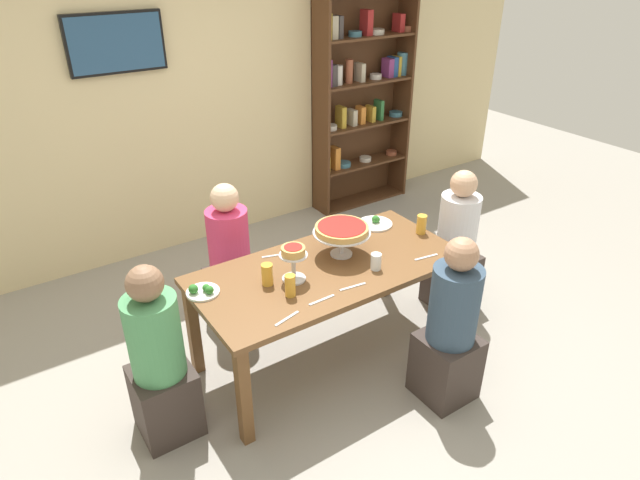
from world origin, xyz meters
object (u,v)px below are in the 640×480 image
(cutlery_fork_near, at_px, (287,319))
(diner_near_right, at_px, (450,333))
(television, at_px, (116,43))
(salad_plate_near_diner, at_px, (202,291))
(salad_plate_far_diner, at_px, (375,222))
(beer_glass_amber_spare, at_px, (422,224))
(cutlery_spare_fork, at_px, (275,255))
(dining_table, at_px, (328,278))
(cutlery_fork_far, at_px, (322,300))
(bookshelf, at_px, (361,97))
(beer_glass_amber_tall, at_px, (267,274))
(cutlery_knife_far, at_px, (353,287))
(deep_dish_pizza_stand, at_px, (342,231))
(water_glass_clear_near, at_px, (376,262))
(diner_far_left, at_px, (231,267))
(diner_head_east, at_px, (455,250))
(cutlery_knife_near, at_px, (426,257))
(beer_glass_amber_short, at_px, (290,285))
(diner_head_west, at_px, (160,366))
(personal_pizza_stand, at_px, (293,257))

(cutlery_fork_near, bearing_deg, diner_near_right, -36.57)
(television, relative_size, salad_plate_near_diner, 3.76)
(salad_plate_far_diner, distance_m, cutlery_fork_near, 1.31)
(beer_glass_amber_spare, relative_size, cutlery_spare_fork, 0.77)
(dining_table, relative_size, cutlery_fork_far, 9.90)
(bookshelf, height_order, salad_plate_far_diner, bookshelf)
(dining_table, height_order, salad_plate_near_diner, salad_plate_near_diner)
(beer_glass_amber_tall, xyz_separation_m, cutlery_fork_near, (-0.08, -0.37, -0.07))
(diner_near_right, distance_m, beer_glass_amber_spare, 0.90)
(salad_plate_far_diner, height_order, beer_glass_amber_spare, beer_glass_amber_spare)
(salad_plate_near_diner, distance_m, salad_plate_far_diner, 1.45)
(cutlery_knife_far, bearing_deg, deep_dish_pizza_stand, 71.29)
(cutlery_knife_far, relative_size, cutlery_spare_fork, 1.00)
(deep_dish_pizza_stand, relative_size, water_glass_clear_near, 3.53)
(diner_far_left, relative_size, cutlery_spare_fork, 6.39)
(diner_head_east, distance_m, cutlery_spare_fork, 1.47)
(diner_near_right, height_order, cutlery_fork_near, diner_near_right)
(diner_far_left, bearing_deg, cutlery_knife_near, 44.36)
(bookshelf, relative_size, cutlery_fork_near, 12.29)
(salad_plate_far_diner, height_order, cutlery_spare_fork, salad_plate_far_diner)
(diner_near_right, distance_m, beer_glass_amber_short, 1.03)
(diner_head_west, distance_m, diner_near_right, 1.74)
(beer_glass_amber_spare, bearing_deg, dining_table, -179.34)
(salad_plate_far_diner, bearing_deg, bookshelf, 55.79)
(bookshelf, height_order, television, bookshelf)
(bookshelf, xyz_separation_m, diner_head_east, (-0.61, -2.03, -0.68))
(beer_glass_amber_tall, bearing_deg, cutlery_knife_far, -37.57)
(cutlery_knife_near, distance_m, cutlery_knife_far, 0.62)
(cutlery_knife_far, bearing_deg, beer_glass_amber_short, 166.30)
(personal_pizza_stand, xyz_separation_m, cutlery_knife_near, (0.88, -0.26, -0.16))
(television, bearing_deg, beer_glass_amber_tall, -86.12)
(diner_head_east, bearing_deg, personal_pizza_stand, -0.28)
(bookshelf, xyz_separation_m, diner_head_west, (-2.98, -2.04, -0.68))
(personal_pizza_stand, xyz_separation_m, cutlery_knife_far, (0.25, -0.27, -0.16))
(deep_dish_pizza_stand, bearing_deg, cutlery_knife_near, -37.85)
(cutlery_spare_fork, bearing_deg, diner_near_right, 138.13)
(diner_head_east, relative_size, salad_plate_near_diner, 5.70)
(cutlery_knife_far, bearing_deg, beer_glass_amber_spare, 26.29)
(television, height_order, beer_glass_amber_spare, television)
(television, relative_size, cutlery_knife_far, 4.22)
(diner_head_west, height_order, diner_far_left, same)
(television, bearing_deg, personal_pizza_stand, -81.87)
(beer_glass_amber_tall, distance_m, cutlery_knife_far, 0.53)
(beer_glass_amber_short, relative_size, cutlery_knife_far, 0.78)
(beer_glass_amber_short, height_order, cutlery_fork_near, beer_glass_amber_short)
(personal_pizza_stand, xyz_separation_m, salad_plate_near_diner, (-0.54, 0.17, -0.14))
(salad_plate_far_diner, height_order, beer_glass_amber_short, beer_glass_amber_short)
(diner_head_east, height_order, deep_dish_pizza_stand, diner_head_east)
(salad_plate_near_diner, distance_m, cutlery_spare_fork, 0.61)
(salad_plate_near_diner, bearing_deg, personal_pizza_stand, -17.56)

